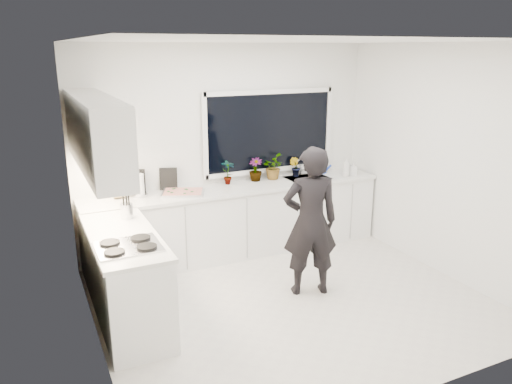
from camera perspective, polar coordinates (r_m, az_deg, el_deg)
floor at (r=5.55m, az=4.04°, el=-12.34°), size 4.00×3.50×0.02m
wall_back at (r=6.59m, az=-3.25°, el=4.88°), size 4.00×0.02×2.70m
wall_left at (r=4.44m, az=-18.83°, el=-1.55°), size 0.02×3.50×2.70m
wall_right at (r=6.27m, az=20.56°, el=3.28°), size 0.02×3.50×2.70m
ceiling at (r=4.88m, az=4.69°, el=16.98°), size 4.00×3.50×0.02m
window at (r=6.77m, az=1.57°, el=6.92°), size 1.80×0.02×1.00m
base_cabinets_back at (r=6.56m, az=-2.10°, el=-3.42°), size 3.92×0.58×0.88m
base_cabinets_left at (r=5.14m, az=-14.60°, el=-9.70°), size 0.58×1.60×0.88m
countertop_back at (r=6.41m, az=-2.10°, el=0.43°), size 3.94×0.62×0.04m
countertop_left at (r=4.96m, az=-14.97°, el=-4.90°), size 0.62×1.60×0.04m
upper_cabinets at (r=5.04m, az=-17.86°, el=6.41°), size 0.34×2.10×0.70m
sink at (r=6.90m, az=5.90°, el=1.22°), size 0.58×0.42×0.14m
faucet at (r=7.02m, az=5.10°, el=2.87°), size 0.03×0.03×0.22m
stovetop at (r=4.62m, az=-14.42°, el=-5.97°), size 0.56×0.48×0.03m
person at (r=5.42m, az=6.22°, el=-3.40°), size 0.69×0.55×1.66m
pizza_tray at (r=6.14m, az=-8.33°, el=-0.10°), size 0.60×0.53×0.03m
pizza at (r=6.14m, az=-8.34°, el=0.06°), size 0.55×0.48×0.01m
watering_can at (r=7.17m, az=7.52°, el=2.70°), size 0.17×0.17×0.13m
paper_towel_roll at (r=6.12m, az=-13.16°, el=0.69°), size 0.12×0.12×0.26m
knife_block at (r=6.12m, az=-15.43°, el=0.34°), size 0.14×0.11×0.22m
utensil_crock at (r=5.37m, az=-14.57°, el=-2.13°), size 0.13×0.13×0.16m
picture_frame_large at (r=6.33m, az=-9.98°, el=1.50°), size 0.21×0.09×0.28m
picture_frame_small at (r=6.24m, az=-13.67°, el=1.15°), size 0.25×0.08×0.30m
herb_plants at (r=6.71m, az=1.04°, el=2.75°), size 1.19×0.38×0.34m
soap_bottles at (r=7.04m, az=10.59°, el=2.81°), size 0.26×0.15×0.27m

